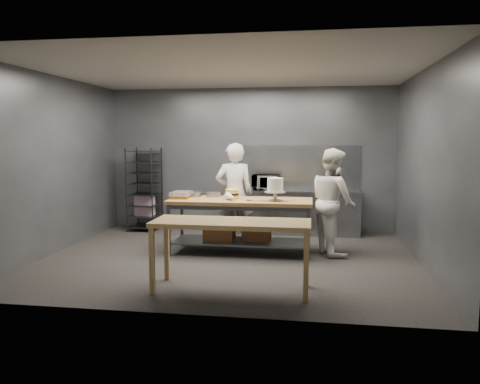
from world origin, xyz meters
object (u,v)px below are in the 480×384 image
object	(u,v)px
chef_behind	(234,194)
work_table	(238,219)
speed_rack	(144,190)
near_counter	(231,228)
chef_right	(333,201)
frosted_cake_stand	(275,186)
microwave	(266,182)
layer_cake	(232,194)

from	to	relation	value
chef_behind	work_table	bearing A→B (deg)	94.07
work_table	speed_rack	bearing A→B (deg)	143.48
work_table	chef_behind	size ratio (longest dim) A/B	1.29
near_counter	speed_rack	size ratio (longest dim) A/B	1.14
near_counter	chef_right	size ratio (longest dim) A/B	1.12
chef_right	frosted_cake_stand	size ratio (longest dim) A/B	4.69
chef_right	microwave	xyz separation A→B (m)	(-1.29, 1.60, 0.16)
near_counter	work_table	bearing A→B (deg)	96.34
chef_right	frosted_cake_stand	xyz separation A→B (m)	(-0.95, -0.32, 0.27)
work_table	chef_right	bearing A→B (deg)	6.52
chef_right	chef_behind	bearing A→B (deg)	52.51
speed_rack	microwave	bearing A→B (deg)	1.78
layer_cake	chef_right	bearing A→B (deg)	4.52
near_counter	layer_cake	bearing A→B (deg)	99.41
speed_rack	frosted_cake_stand	world-z (taller)	speed_rack
chef_right	speed_rack	bearing A→B (deg)	45.14
chef_behind	chef_right	world-z (taller)	chef_behind
work_table	microwave	world-z (taller)	microwave
chef_right	frosted_cake_stand	world-z (taller)	chef_right
work_table	frosted_cake_stand	size ratio (longest dim) A/B	6.32
layer_cake	chef_behind	bearing A→B (deg)	95.86
microwave	chef_behind	bearing A→B (deg)	-111.64
chef_right	microwave	distance (m)	2.06
chef_behind	microwave	bearing A→B (deg)	-123.35
chef_behind	chef_right	size ratio (longest dim) A/B	1.04
speed_rack	layer_cake	size ratio (longest dim) A/B	7.74
speed_rack	chef_right	world-z (taller)	chef_right
work_table	speed_rack	xyz separation A→B (m)	(-2.29, 1.70, 0.28)
microwave	frosted_cake_stand	distance (m)	1.95
speed_rack	chef_behind	xyz separation A→B (m)	(2.12, -1.08, 0.08)
microwave	layer_cake	bearing A→B (deg)	-103.05
work_table	chef_behind	world-z (taller)	chef_behind
chef_behind	layer_cake	bearing A→B (deg)	84.15
chef_behind	layer_cake	world-z (taller)	chef_behind
work_table	microwave	size ratio (longest dim) A/B	4.43
frosted_cake_stand	layer_cake	bearing A→B (deg)	165.96
speed_rack	work_table	bearing A→B (deg)	-36.52
layer_cake	near_counter	bearing A→B (deg)	-80.59
speed_rack	layer_cake	bearing A→B (deg)	-37.18
chef_behind	frosted_cake_stand	size ratio (longest dim) A/B	4.90
speed_rack	chef_right	distance (m)	4.15
chef_behind	chef_right	distance (m)	1.81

